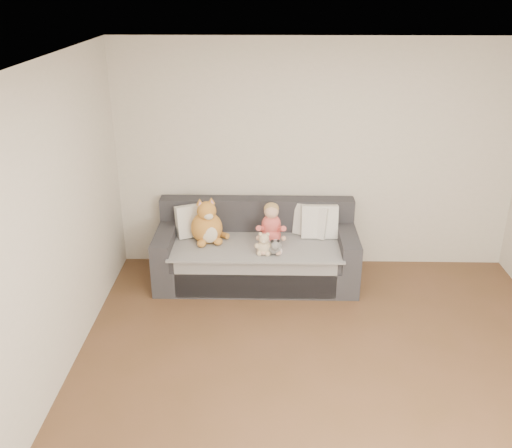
{
  "coord_description": "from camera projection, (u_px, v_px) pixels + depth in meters",
  "views": [
    {
      "loc": [
        -0.54,
        -3.66,
        3.14
      ],
      "look_at": [
        -0.66,
        1.87,
        0.75
      ],
      "focal_mm": 40.0,
      "sensor_mm": 36.0,
      "label": 1
    }
  ],
  "objects": [
    {
      "name": "cushion_right_back",
      "position": [
        311.0,
        221.0,
        6.37
      ],
      "size": [
        0.42,
        0.34,
        0.37
      ],
      "rotation": [
        0.0,
        0.0,
        -0.5
      ],
      "color": "silver",
      "rests_on": "sofa"
    },
    {
      "name": "cushion_left",
      "position": [
        194.0,
        220.0,
        6.36
      ],
      "size": [
        0.43,
        0.32,
        0.37
      ],
      "rotation": [
        0.0,
        0.0,
        0.43
      ],
      "color": "silver",
      "rests_on": "sofa"
    },
    {
      "name": "teddy_bear",
      "position": [
        264.0,
        245.0,
        5.96
      ],
      "size": [
        0.2,
        0.15,
        0.25
      ],
      "rotation": [
        0.0,
        0.0,
        -0.08
      ],
      "color": "tan",
      "rests_on": "sofa"
    },
    {
      "name": "sippy_cup",
      "position": [
        271.0,
        247.0,
        6.01
      ],
      "size": [
        0.1,
        0.08,
        0.11
      ],
      "rotation": [
        0.0,
        0.0,
        0.25
      ],
      "color": "purple",
      "rests_on": "sofa"
    },
    {
      "name": "plush_cow",
      "position": [
        274.0,
        247.0,
        5.97
      ],
      "size": [
        0.16,
        0.24,
        0.19
      ],
      "rotation": [
        0.0,
        0.0,
        0.08
      ],
      "color": "white",
      "rests_on": "sofa"
    },
    {
      "name": "sofa",
      "position": [
        256.0,
        253.0,
        6.37
      ],
      "size": [
        2.2,
        0.94,
        0.85
      ],
      "color": "#27262B",
      "rests_on": "ground"
    },
    {
      "name": "room_shell",
      "position": [
        336.0,
        234.0,
        4.46
      ],
      "size": [
        5.0,
        5.0,
        5.0
      ],
      "color": "brown",
      "rests_on": "ground"
    },
    {
      "name": "plush_cat",
      "position": [
        207.0,
        225.0,
        6.21
      ],
      "size": [
        0.42,
        0.41,
        0.53
      ],
      "rotation": [
        0.0,
        0.0,
        0.32
      ],
      "color": "#A85D25",
      "rests_on": "sofa"
    },
    {
      "name": "toddler",
      "position": [
        271.0,
        227.0,
        6.16
      ],
      "size": [
        0.33,
        0.47,
        0.47
      ],
      "rotation": [
        0.0,
        0.0,
        -0.02
      ],
      "color": "#C34645",
      "rests_on": "sofa"
    },
    {
      "name": "cushion_right_front",
      "position": [
        319.0,
        221.0,
        6.33
      ],
      "size": [
        0.4,
        0.18,
        0.38
      ],
      "rotation": [
        0.0,
        0.0,
        0.0
      ],
      "color": "silver",
      "rests_on": "sofa"
    }
  ]
}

